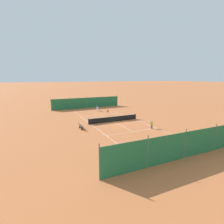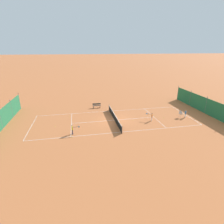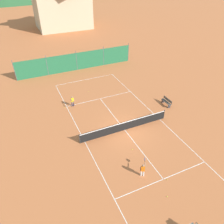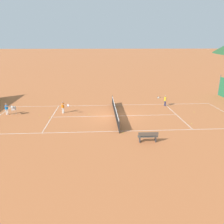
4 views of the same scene
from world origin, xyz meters
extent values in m
plane|color=#BC6638|center=(0.00, 0.00, 0.00)|extent=(600.00, 600.00, 0.00)
cube|color=white|center=(0.00, 11.90, 0.00)|extent=(8.25, 0.05, 0.01)
cube|color=white|center=(0.00, -11.90, 0.00)|extent=(8.25, 0.05, 0.01)
cube|color=white|center=(-4.10, 0.00, 0.00)|extent=(0.05, 23.85, 0.01)
cube|color=white|center=(4.10, 0.00, 0.00)|extent=(0.05, 23.85, 0.01)
cube|color=white|center=(0.00, 6.40, 0.00)|extent=(8.20, 0.05, 0.01)
cube|color=white|center=(0.00, -6.40, 0.00)|extent=(8.20, 0.05, 0.01)
cube|color=white|center=(0.00, 0.00, 0.00)|extent=(0.05, 12.80, 0.01)
cylinder|color=#2D2D2D|center=(-4.55, 0.00, 0.53)|extent=(0.08, 0.08, 1.06)
cylinder|color=#2D2D2D|center=(4.55, 0.00, 0.53)|extent=(0.08, 0.08, 1.06)
cube|color=black|center=(0.00, 0.00, 0.46)|extent=(9.10, 0.02, 0.91)
cube|color=white|center=(0.00, 0.00, 0.93)|extent=(9.10, 0.04, 0.06)
cube|color=#236B42|center=(0.00, 15.50, 1.30)|extent=(17.20, 0.04, 2.60)
cylinder|color=#59595E|center=(0.00, 15.50, 1.45)|extent=(0.08, 0.08, 2.90)
cylinder|color=#59595E|center=(4.30, 15.50, 1.45)|extent=(0.08, 0.08, 2.90)
cylinder|color=#59595E|center=(8.60, 15.50, 1.45)|extent=(0.08, 0.08, 2.90)
cube|color=#236B42|center=(0.00, -15.50, 1.30)|extent=(17.20, 0.04, 2.60)
cylinder|color=#59595E|center=(0.00, -15.50, 1.45)|extent=(0.08, 0.08, 2.90)
cylinder|color=#59595E|center=(4.30, -15.50, 1.45)|extent=(0.08, 0.08, 2.90)
cylinder|color=#59595E|center=(8.60, -15.50, 1.45)|extent=(0.08, 0.08, 2.90)
cylinder|color=#23284C|center=(-3.31, 6.20, 0.30)|extent=(0.11, 0.11, 0.60)
cylinder|color=#23284C|center=(-3.50, 6.18, 0.30)|extent=(0.11, 0.11, 0.60)
cube|color=yellow|center=(-3.40, 6.19, 0.83)|extent=(0.30, 0.19, 0.46)
sphere|color=#A37556|center=(-3.40, 6.19, 1.18)|extent=(0.18, 0.18, 0.18)
cylinder|color=#A37556|center=(-3.22, 6.20, 0.83)|extent=(0.07, 0.07, 0.46)
cylinder|color=#A37556|center=(-3.56, 5.94, 1.01)|extent=(0.11, 0.47, 0.07)
cylinder|color=black|center=(-3.53, 5.61, 1.01)|extent=(0.05, 0.21, 0.03)
torus|color=black|center=(-3.51, 5.36, 1.01)|extent=(0.05, 0.28, 0.28)
cylinder|color=silver|center=(-3.51, 5.36, 1.01)|extent=(0.03, 0.25, 0.25)
cylinder|color=white|center=(-1.39, -5.41, 0.29)|extent=(0.10, 0.10, 0.58)
cylinder|color=white|center=(-1.22, -5.49, 0.29)|extent=(0.10, 0.10, 0.58)
cube|color=orange|center=(-1.31, -5.45, 0.81)|extent=(0.32, 0.27, 0.45)
sphere|color=#A37556|center=(-1.31, -5.45, 1.15)|extent=(0.18, 0.18, 0.18)
cylinder|color=#A37556|center=(-1.47, -5.37, 0.81)|extent=(0.07, 0.07, 0.45)
cylinder|color=#A37556|center=(-1.04, -5.33, 0.99)|extent=(0.27, 0.43, 0.07)
cylinder|color=black|center=(-0.89, -5.04, 0.99)|extent=(0.12, 0.20, 0.03)
torus|color=#1E4CB2|center=(-0.78, -4.82, 0.99)|extent=(0.15, 0.26, 0.28)
cylinder|color=silver|center=(-0.78, -4.82, 0.99)|extent=(0.12, 0.22, 0.25)
cylinder|color=white|center=(-1.17, -11.14, 0.29)|extent=(0.10, 0.10, 0.57)
cylinder|color=white|center=(-1.00, -11.19, 0.29)|extent=(0.10, 0.10, 0.57)
cube|color=blue|center=(-1.09, -11.17, 0.79)|extent=(0.31, 0.23, 0.44)
sphere|color=#A37556|center=(-1.09, -11.17, 1.13)|extent=(0.17, 0.17, 0.17)
cylinder|color=#A37556|center=(-1.25, -11.12, 0.79)|extent=(0.06, 0.06, 0.44)
cylinder|color=#A37556|center=(-0.85, -11.01, 0.97)|extent=(0.19, 0.44, 0.06)
cylinder|color=black|center=(-0.76, -10.70, 0.97)|extent=(0.09, 0.20, 0.03)
torus|color=black|center=(-0.69, -10.47, 0.97)|extent=(0.10, 0.28, 0.28)
cylinder|color=silver|center=(-0.69, -10.47, 0.97)|extent=(0.08, 0.24, 0.25)
sphere|color=#CCE033|center=(-4.33, 6.29, 0.03)|extent=(0.07, 0.07, 0.07)
sphere|color=#CCE033|center=(4.53, 0.31, 0.03)|extent=(0.07, 0.07, 0.07)
sphere|color=#CCE033|center=(-0.67, 8.59, 0.03)|extent=(0.07, 0.07, 0.07)
sphere|color=#CCE033|center=(-0.64, -2.69, 0.03)|extent=(0.07, 0.07, 0.07)
sphere|color=#CCE033|center=(2.83, 6.83, 0.03)|extent=(0.07, 0.07, 0.07)
sphere|color=#CCE033|center=(0.20, -6.57, 0.03)|extent=(0.07, 0.07, 0.07)
sphere|color=#CCE033|center=(-0.65, -7.76, 0.03)|extent=(0.07, 0.07, 0.07)
cylinder|color=#B7B7BC|center=(-1.10, -10.57, 0.28)|extent=(0.02, 0.02, 0.55)
cylinder|color=#B7B7BC|center=(-0.76, -10.57, 0.28)|extent=(0.02, 0.02, 0.55)
cylinder|color=#B7B7BC|center=(-1.10, -10.23, 0.28)|extent=(0.02, 0.02, 0.55)
cylinder|color=#B7B7BC|center=(-0.76, -10.23, 0.28)|extent=(0.02, 0.02, 0.55)
cube|color=#B7B7BC|center=(-0.93, -10.40, 0.56)|extent=(0.34, 0.34, 0.02)
cube|color=#B7B7BC|center=(-0.93, -10.57, 0.72)|extent=(0.34, 0.02, 0.34)
cube|color=#B7B7BC|center=(-0.93, -10.23, 0.72)|extent=(0.34, 0.02, 0.34)
cube|color=#B7B7BC|center=(-1.10, -10.40, 0.72)|extent=(0.02, 0.34, 0.34)
cube|color=#B7B7BC|center=(-0.76, -10.40, 0.72)|extent=(0.02, 0.34, 0.34)
sphere|color=#CCE033|center=(-0.85, -10.28, 0.60)|extent=(0.07, 0.07, 0.07)
sphere|color=#CCE033|center=(-0.80, -10.33, 0.60)|extent=(0.07, 0.07, 0.07)
sphere|color=#CCE033|center=(-0.87, -10.45, 0.60)|extent=(0.07, 0.07, 0.07)
sphere|color=#CCE033|center=(-0.84, -10.33, 0.60)|extent=(0.07, 0.07, 0.07)
sphere|color=#CCE033|center=(-0.89, -10.45, 0.60)|extent=(0.07, 0.07, 0.07)
sphere|color=#CCE033|center=(-0.94, -10.45, 0.60)|extent=(0.07, 0.07, 0.07)
sphere|color=#CCE033|center=(-0.91, -10.49, 0.66)|extent=(0.07, 0.07, 0.07)
sphere|color=#CCE033|center=(-0.86, -10.32, 0.66)|extent=(0.07, 0.07, 0.07)
sphere|color=#CCE033|center=(-1.02, -10.42, 0.66)|extent=(0.07, 0.07, 0.07)
sphere|color=#CCE033|center=(-1.00, -10.48, 0.66)|extent=(0.07, 0.07, 0.07)
sphere|color=#CCE033|center=(-0.99, -10.36, 0.66)|extent=(0.07, 0.07, 0.07)
sphere|color=#CCE033|center=(-1.07, -10.53, 0.66)|extent=(0.07, 0.07, 0.07)
cube|color=#51473D|center=(6.30, 1.97, 0.44)|extent=(0.36, 1.50, 0.05)
cube|color=#51473D|center=(6.46, 1.97, 0.70)|extent=(0.04, 1.50, 0.28)
cube|color=#333338|center=(6.30, 1.37, 0.22)|extent=(0.32, 0.06, 0.44)
cube|color=#333338|center=(6.30, 2.57, 0.22)|extent=(0.32, 0.06, 0.44)
camera|label=1|loc=(12.79, 26.58, 7.53)|focal=28.00mm
camera|label=2|loc=(-23.90, 5.15, 10.32)|focal=28.00mm
camera|label=3|loc=(-7.96, -14.42, 13.70)|focal=35.00mm
camera|label=4|loc=(21.11, -1.62, 7.08)|focal=35.00mm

